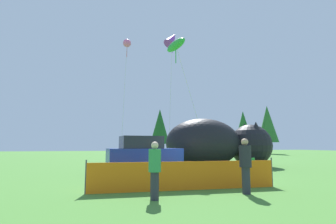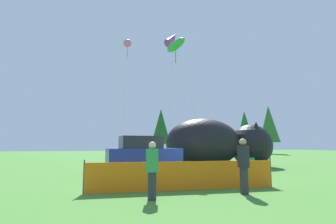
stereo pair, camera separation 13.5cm
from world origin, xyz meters
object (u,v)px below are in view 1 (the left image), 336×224
spectator_in_grey_shirt (245,163)px  inflatable_cat (217,145)px  kite_pink_octopus (127,44)px  parked_car (144,155)px  spectator_in_red_shirt (155,168)px  folding_chair (251,165)px  kite_green_fish (176,46)px  kite_purple_delta (172,39)px

spectator_in_grey_shirt → inflatable_cat: bearing=70.0°
spectator_in_grey_shirt → kite_pink_octopus: size_ratio=0.17×
parked_car → spectator_in_red_shirt: size_ratio=2.45×
folding_chair → spectator_in_grey_shirt: (-3.59, -5.48, 0.50)m
inflatable_cat → kite_green_fish: size_ratio=0.92×
kite_purple_delta → parked_car: bearing=-117.8°
inflatable_cat → kite_purple_delta: size_ratio=0.69×
parked_car → inflatable_cat: inflatable_cat is taller
folding_chair → kite_green_fish: (-3.50, 3.21, 7.99)m
folding_chair → spectator_in_red_shirt: 8.85m
parked_car → kite_pink_octopus: (-0.33, 8.03, 9.66)m
spectator_in_red_shirt → kite_purple_delta: bearing=72.4°
spectator_in_red_shirt → kite_pink_octopus: size_ratio=0.16×
inflatable_cat → spectator_in_grey_shirt: size_ratio=4.44×
inflatable_cat → spectator_in_red_shirt: size_ratio=4.74×
spectator_in_red_shirt → kite_pink_octopus: 17.92m
parked_car → inflatable_cat: size_ratio=0.52×
spectator_in_red_shirt → kite_purple_delta: 17.65m
parked_car → inflatable_cat: 6.71m
inflatable_cat → spectator_in_red_shirt: 12.09m
parked_car → inflatable_cat: (5.98, 2.99, 0.59)m
kite_pink_octopus → folding_chair: bearing=-55.9°
spectator_in_grey_shirt → kite_green_fish: size_ratio=0.21×
kite_pink_octopus → spectator_in_red_shirt: bearing=-91.8°
folding_chair → kite_pink_octopus: (-6.32, 9.35, 10.19)m
kite_pink_octopus → kite_green_fish: kite_pink_octopus is taller
parked_car → spectator_in_grey_shirt: 7.22m
folding_chair → spectator_in_grey_shirt: 6.57m
kite_purple_delta → inflatable_cat: bearing=-57.6°
folding_chair → kite_pink_octopus: kite_pink_octopus is taller
parked_car → kite_purple_delta: bearing=57.0°
parked_car → kite_purple_delta: 12.63m
inflatable_cat → kite_green_fish: (-3.49, -1.11, 6.87)m
kite_pink_octopus → parked_car: bearing=-87.6°
kite_purple_delta → kite_green_fish: size_ratio=1.34×
inflatable_cat → spectator_in_red_shirt: inflatable_cat is taller
inflatable_cat → spectator_in_grey_shirt: bearing=-110.0°
inflatable_cat → kite_purple_delta: kite_purple_delta is taller
kite_green_fish → inflatable_cat: bearing=17.7°
parked_car → inflatable_cat: bearing=21.4°
spectator_in_red_shirt → kite_green_fish: kite_green_fish is taller
kite_green_fish → spectator_in_grey_shirt: bearing=-90.6°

